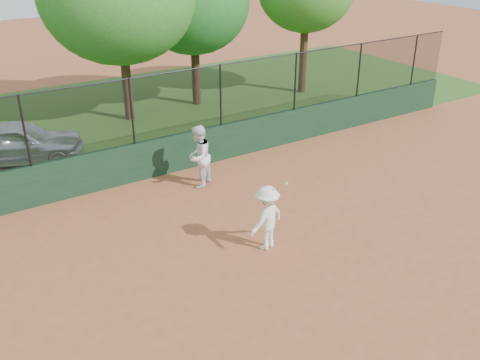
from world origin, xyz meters
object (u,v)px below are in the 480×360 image
parked_car (18,142)px  player_main (267,218)px  player_second (198,157)px  tree_3 (193,4)px

parked_car → player_main: player_main is taller
player_second → player_main: size_ratio=1.01×
player_main → tree_3: bearing=69.8°
tree_3 → player_main: bearing=-110.2°
parked_car → player_second: 6.31m
player_second → tree_3: bearing=-155.8°
tree_3 → parked_car: bearing=-163.2°
player_main → tree_3: (4.07, 11.03, 3.35)m
player_second → tree_3: (3.80, 7.16, 3.23)m
parked_car → player_second: (4.12, -4.78, 0.25)m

